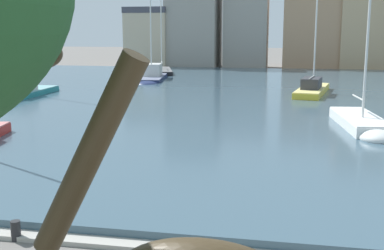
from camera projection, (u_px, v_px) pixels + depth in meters
harbor_water at (221, 95)px, 38.26m from camera, size 79.15×53.78×0.32m
quay_edge_coping at (69, 240)px, 12.12m from camera, size 79.15×0.50×0.12m
sailboat_navy at (152, 77)px, 48.85m from camera, size 3.44×9.23×9.46m
sailboat_yellow at (313, 90)px, 38.51m from camera, size 3.17×9.09×8.14m
sailboat_white at (363, 126)px, 24.34m from camera, size 2.55×7.14×8.00m
sailboat_black at (162, 72)px, 57.41m from camera, size 4.50×9.36×9.03m
sailboat_teal at (30, 93)px, 37.08m from camera, size 1.90×8.64×9.33m
mooring_bollard at (16, 231)px, 12.19m from camera, size 0.24×0.24×0.50m
townhouse_corner_house at (149, 38)px, 68.31m from camera, size 5.90×5.11×8.18m
townhouse_narrow_midrow at (194, 20)px, 68.47m from camera, size 6.97×7.89×13.13m
townhouse_tall_gabled at (246, 30)px, 67.71m from camera, size 5.89×5.99×10.24m
townhouse_end_terrace at (316, 29)px, 66.06m from camera, size 8.60×6.37×10.52m
townhouse_wide_warehouse at (365, 17)px, 64.75m from camera, size 6.47×7.36×13.65m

